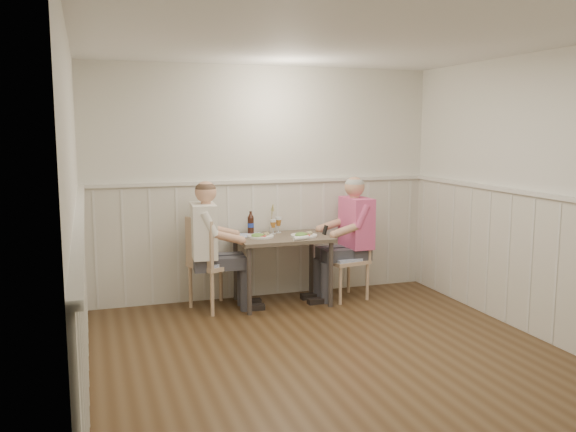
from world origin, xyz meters
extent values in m
plane|color=#452D17|center=(0.00, 0.00, 0.00)|extent=(4.50, 4.50, 0.00)
cube|color=silver|center=(0.00, 2.25, 1.30)|extent=(4.00, 0.04, 2.60)
cube|color=silver|center=(0.00, -2.25, 1.30)|extent=(4.00, 0.04, 2.60)
cube|color=silver|center=(-2.00, 0.00, 1.30)|extent=(0.04, 4.50, 2.60)
cube|color=silver|center=(2.00, 0.00, 1.30)|extent=(0.04, 4.50, 2.60)
cube|color=white|center=(0.00, 0.00, 2.59)|extent=(4.00, 4.50, 0.02)
cube|color=beige|center=(0.00, 2.23, 0.65)|extent=(3.98, 0.03, 1.30)
cube|color=beige|center=(-1.99, 0.00, 0.65)|extent=(0.03, 4.48, 1.30)
cube|color=beige|center=(1.99, 0.00, 0.65)|extent=(0.03, 4.48, 1.30)
cube|color=silver|center=(0.00, 2.22, 1.32)|extent=(3.98, 0.06, 0.04)
cube|color=silver|center=(-1.97, 0.00, 1.32)|extent=(0.06, 4.48, 0.04)
cube|color=silver|center=(1.97, 0.00, 1.32)|extent=(0.06, 4.48, 0.04)
cube|color=#4F473E|center=(0.08, 1.84, 0.73)|extent=(1.00, 0.70, 0.04)
cylinder|color=#3F3833|center=(-0.37, 1.54, 0.35)|extent=(0.05, 0.05, 0.71)
cylinder|color=#3F3833|center=(-0.37, 2.14, 0.35)|extent=(0.05, 0.05, 0.71)
cylinder|color=#3F3833|center=(0.53, 1.54, 0.35)|extent=(0.05, 0.05, 0.71)
cylinder|color=#3F3833|center=(0.53, 2.14, 0.35)|extent=(0.05, 0.05, 0.71)
cube|color=tan|center=(0.81, 1.80, 0.44)|extent=(0.50, 0.50, 0.04)
cube|color=#6A82C5|center=(0.81, 1.80, 0.47)|extent=(0.45, 0.45, 0.03)
cube|color=tan|center=(1.00, 1.84, 0.68)|extent=(0.11, 0.42, 0.45)
cylinder|color=tan|center=(1.02, 1.65, 0.21)|extent=(0.04, 0.04, 0.42)
cylinder|color=tan|center=(0.66, 1.58, 0.21)|extent=(0.04, 0.04, 0.42)
cylinder|color=tan|center=(0.95, 2.01, 0.21)|extent=(0.04, 0.04, 0.42)
cylinder|color=tan|center=(0.59, 1.94, 0.21)|extent=(0.04, 0.04, 0.42)
cube|color=tan|center=(-0.64, 1.88, 0.48)|extent=(0.62, 0.62, 0.04)
cube|color=#6A82C5|center=(-0.64, 1.88, 0.52)|extent=(0.55, 0.55, 0.03)
cube|color=tan|center=(-0.84, 1.80, 0.74)|extent=(0.22, 0.44, 0.49)
cylinder|color=tan|center=(-0.91, 1.98, 0.23)|extent=(0.04, 0.04, 0.46)
cylinder|color=tan|center=(-0.54, 2.15, 0.23)|extent=(0.04, 0.04, 0.46)
cylinder|color=tan|center=(-0.74, 1.62, 0.23)|extent=(0.04, 0.04, 0.46)
cylinder|color=tan|center=(-0.38, 1.78, 0.23)|extent=(0.04, 0.04, 0.46)
cube|color=#3F3F47|center=(0.93, 1.81, 0.23)|extent=(0.46, 0.42, 0.46)
cube|color=#3F3F47|center=(0.73, 1.81, 0.52)|extent=(0.44, 0.38, 0.13)
cube|color=#EA4992|center=(0.93, 1.81, 0.86)|extent=(0.26, 0.46, 0.56)
sphere|color=tan|center=(0.93, 1.81, 1.27)|extent=(0.22, 0.22, 0.22)
sphere|color=#A5A5A0|center=(0.93, 1.81, 1.30)|extent=(0.21, 0.21, 0.21)
cube|color=black|center=(0.56, 1.80, 0.87)|extent=(0.02, 0.07, 0.13)
cube|color=#3F3F47|center=(-0.76, 1.83, 0.23)|extent=(0.48, 0.44, 0.46)
cube|color=#3F3F47|center=(-0.56, 1.81, 0.52)|extent=(0.46, 0.40, 0.13)
cube|color=white|center=(-0.76, 1.83, 0.86)|extent=(0.28, 0.47, 0.56)
sphere|color=tan|center=(-0.76, 1.83, 1.26)|extent=(0.22, 0.22, 0.22)
sphere|color=#4C3828|center=(-0.76, 1.83, 1.29)|extent=(0.21, 0.21, 0.21)
cylinder|color=white|center=(0.30, 1.75, 0.76)|extent=(0.29, 0.29, 0.02)
ellipsoid|color=#3F722D|center=(0.26, 1.72, 0.80)|extent=(0.14, 0.12, 0.05)
sphere|color=tan|center=(0.37, 1.77, 0.79)|extent=(0.04, 0.04, 0.04)
cube|color=brown|center=(0.32, 1.82, 0.78)|extent=(0.09, 0.05, 0.01)
cylinder|color=white|center=(0.38, 1.82, 0.79)|extent=(0.06, 0.06, 0.03)
cylinder|color=white|center=(-0.16, 1.86, 0.76)|extent=(0.29, 0.29, 0.02)
ellipsoid|color=#3F722D|center=(-0.20, 1.83, 0.80)|extent=(0.14, 0.12, 0.05)
sphere|color=tan|center=(-0.10, 1.87, 0.79)|extent=(0.04, 0.04, 0.04)
cylinder|color=silver|center=(0.11, 2.07, 0.75)|extent=(0.06, 0.06, 0.01)
cylinder|color=silver|center=(0.11, 2.07, 0.79)|extent=(0.01, 0.01, 0.08)
cone|color=#BC7427|center=(0.11, 2.07, 0.86)|extent=(0.07, 0.07, 0.07)
cylinder|color=silver|center=(0.11, 2.07, 0.91)|extent=(0.07, 0.07, 0.03)
cylinder|color=silver|center=(0.03, 2.01, 0.75)|extent=(0.06, 0.06, 0.01)
cylinder|color=silver|center=(0.03, 2.01, 0.79)|extent=(0.01, 0.01, 0.07)
cone|color=#BC7427|center=(0.03, 2.01, 0.85)|extent=(0.06, 0.06, 0.06)
cylinder|color=silver|center=(0.03, 2.01, 0.90)|extent=(0.06, 0.06, 0.03)
cylinder|color=black|center=(-0.20, 2.10, 0.84)|extent=(0.07, 0.07, 0.18)
cone|color=black|center=(-0.20, 2.10, 0.95)|extent=(0.07, 0.07, 0.04)
cylinder|color=black|center=(-0.20, 2.10, 0.99)|extent=(0.03, 0.03, 0.03)
cylinder|color=#203795|center=(-0.20, 2.10, 0.85)|extent=(0.07, 0.07, 0.05)
cylinder|color=white|center=(0.20, 1.57, 0.77)|extent=(0.19, 0.09, 0.04)
cylinder|color=silver|center=(0.04, 2.13, 0.78)|extent=(0.04, 0.04, 0.07)
cylinder|color=tan|center=(0.04, 2.13, 0.91)|extent=(0.02, 0.02, 0.23)
cone|color=tan|center=(0.04, 2.13, 1.05)|extent=(0.03, 0.03, 0.08)
cube|color=#6A82C5|center=(-0.24, 2.01, 0.75)|extent=(0.31, 0.25, 0.01)
camera|label=1|loc=(-1.91, -4.37, 1.92)|focal=38.00mm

